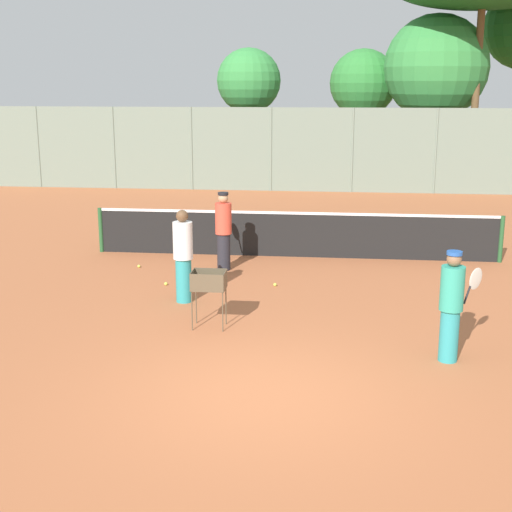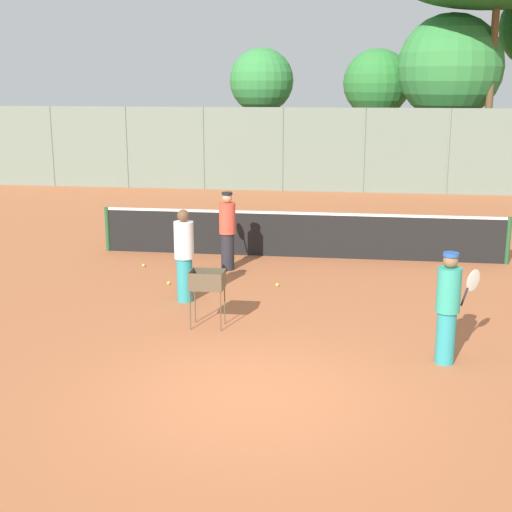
{
  "view_description": "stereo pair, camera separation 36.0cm",
  "coord_description": "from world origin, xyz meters",
  "px_view_note": "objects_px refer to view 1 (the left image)",
  "views": [
    {
      "loc": [
        0.89,
        -8.61,
        4.0
      ],
      "look_at": [
        -0.46,
        3.54,
        1.0
      ],
      "focal_mm": 50.0,
      "sensor_mm": 36.0,
      "label": 1
    },
    {
      "loc": [
        1.25,
        -8.56,
        4.0
      ],
      "look_at": [
        -0.46,
        3.54,
        1.0
      ],
      "focal_mm": 50.0,
      "sensor_mm": 36.0,
      "label": 2
    }
  ],
  "objects_px": {
    "player_white_outfit": "(183,255)",
    "player_yellow_shirt": "(223,230)",
    "ball_cart": "(209,285)",
    "parked_car": "(342,167)",
    "tennis_net": "(295,234)",
    "player_red_cap": "(452,305)"
  },
  "relations": [
    {
      "from": "player_red_cap",
      "to": "parked_car",
      "type": "relative_size",
      "value": 0.39
    },
    {
      "from": "parked_car",
      "to": "player_red_cap",
      "type": "bearing_deg",
      "value": -85.62
    },
    {
      "from": "ball_cart",
      "to": "parked_car",
      "type": "bearing_deg",
      "value": 82.6
    },
    {
      "from": "tennis_net",
      "to": "player_white_outfit",
      "type": "bearing_deg",
      "value": -116.53
    },
    {
      "from": "player_white_outfit",
      "to": "player_red_cap",
      "type": "bearing_deg",
      "value": -139.4
    },
    {
      "from": "player_red_cap",
      "to": "parked_car",
      "type": "xyz_separation_m",
      "value": [
        -1.44,
        18.82,
        -0.2
      ]
    },
    {
      "from": "player_white_outfit",
      "to": "player_yellow_shirt",
      "type": "height_order",
      "value": "player_white_outfit"
    },
    {
      "from": "tennis_net",
      "to": "parked_car",
      "type": "xyz_separation_m",
      "value": [
        1.18,
        12.68,
        0.1
      ]
    },
    {
      "from": "player_white_outfit",
      "to": "player_yellow_shirt",
      "type": "bearing_deg",
      "value": -30.09
    },
    {
      "from": "tennis_net",
      "to": "player_red_cap",
      "type": "distance_m",
      "value": 6.68
    },
    {
      "from": "player_yellow_shirt",
      "to": "ball_cart",
      "type": "distance_m",
      "value": 3.77
    },
    {
      "from": "tennis_net",
      "to": "player_yellow_shirt",
      "type": "relative_size",
      "value": 5.53
    },
    {
      "from": "player_yellow_shirt",
      "to": "parked_car",
      "type": "bearing_deg",
      "value": -32.2
    },
    {
      "from": "player_white_outfit",
      "to": "parked_car",
      "type": "bearing_deg",
      "value": -31.43
    },
    {
      "from": "player_white_outfit",
      "to": "parked_car",
      "type": "relative_size",
      "value": 0.41
    },
    {
      "from": "ball_cart",
      "to": "parked_car",
      "type": "xyz_separation_m",
      "value": [
        2.31,
        17.77,
        -0.07
      ]
    },
    {
      "from": "tennis_net",
      "to": "ball_cart",
      "type": "bearing_deg",
      "value": -102.54
    },
    {
      "from": "parked_car",
      "to": "player_white_outfit",
      "type": "bearing_deg",
      "value": -100.47
    },
    {
      "from": "player_white_outfit",
      "to": "ball_cart",
      "type": "relative_size",
      "value": 1.79
    },
    {
      "from": "player_white_outfit",
      "to": "player_yellow_shirt",
      "type": "distance_m",
      "value": 2.4
    },
    {
      "from": "player_yellow_shirt",
      "to": "parked_car",
      "type": "distance_m",
      "value": 14.27
    },
    {
      "from": "tennis_net",
      "to": "player_red_cap",
      "type": "bearing_deg",
      "value": -66.9
    }
  ]
}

